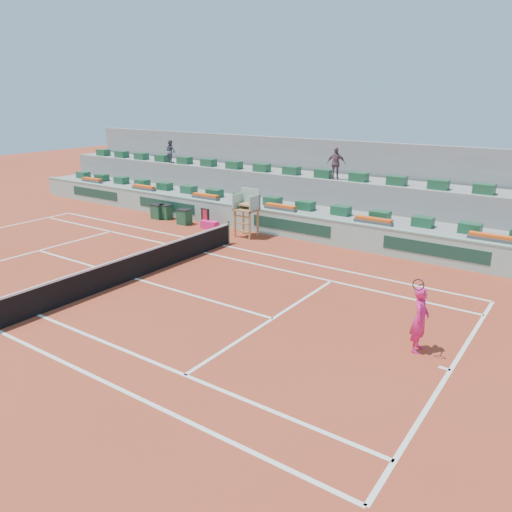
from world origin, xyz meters
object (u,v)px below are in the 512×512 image
object	(u,v)px
player_bag	(210,225)
drink_cooler_a	(184,217)
tennis_player	(420,319)
umpire_chair	(247,206)

from	to	relation	value
player_bag	drink_cooler_a	bearing A→B (deg)	-179.30
player_bag	tennis_player	distance (m)	15.04
umpire_chair	player_bag	bearing A→B (deg)	179.43
umpire_chair	drink_cooler_a	bearing A→B (deg)	179.96
drink_cooler_a	umpire_chair	bearing A→B (deg)	-0.04
player_bag	tennis_player	xyz separation A→B (m)	(13.32, -6.95, 0.73)
drink_cooler_a	tennis_player	size ratio (longest dim) A/B	0.37
player_bag	tennis_player	bearing A→B (deg)	-27.54
drink_cooler_a	tennis_player	distance (m)	16.64
umpire_chair	tennis_player	size ratio (longest dim) A/B	1.05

